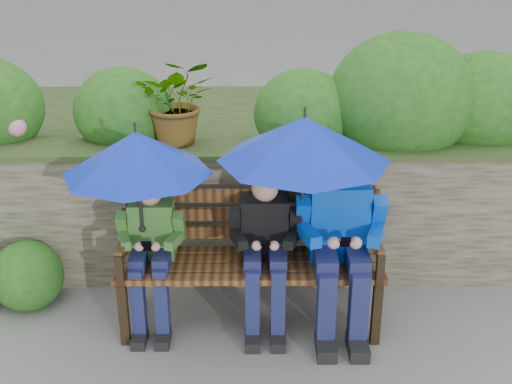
{
  "coord_description": "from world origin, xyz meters",
  "views": [
    {
      "loc": [
        -0.02,
        -3.59,
        2.47
      ],
      "look_at": [
        0.0,
        0.1,
        0.95
      ],
      "focal_mm": 45.0,
      "sensor_mm": 36.0,
      "label": 1
    }
  ],
  "objects_px": {
    "boy_left": "(151,246)",
    "umbrella_left": "(137,153)",
    "boy_middle": "(265,243)",
    "boy_right": "(340,228)",
    "park_bench": "(250,251)",
    "umbrella_right": "(304,139)"
  },
  "relations": [
    {
      "from": "boy_middle",
      "to": "umbrella_left",
      "type": "distance_m",
      "value": 0.99
    },
    {
      "from": "park_bench",
      "to": "boy_left",
      "type": "bearing_deg",
      "value": -173.74
    },
    {
      "from": "boy_middle",
      "to": "boy_right",
      "type": "distance_m",
      "value": 0.49
    },
    {
      "from": "park_bench",
      "to": "umbrella_left",
      "type": "distance_m",
      "value": 0.98
    },
    {
      "from": "umbrella_right",
      "to": "boy_right",
      "type": "bearing_deg",
      "value": 0.61
    },
    {
      "from": "umbrella_left",
      "to": "boy_left",
      "type": "bearing_deg",
      "value": -1.52
    },
    {
      "from": "boy_left",
      "to": "boy_right",
      "type": "bearing_deg",
      "value": -0.27
    },
    {
      "from": "boy_left",
      "to": "umbrella_left",
      "type": "xyz_separation_m",
      "value": [
        -0.05,
        0.0,
        0.63
      ]
    },
    {
      "from": "boy_right",
      "to": "umbrella_right",
      "type": "bearing_deg",
      "value": -179.39
    },
    {
      "from": "park_bench",
      "to": "umbrella_left",
      "type": "height_order",
      "value": "umbrella_left"
    },
    {
      "from": "boy_middle",
      "to": "boy_right",
      "type": "height_order",
      "value": "boy_right"
    },
    {
      "from": "boy_left",
      "to": "umbrella_left",
      "type": "relative_size",
      "value": 1.11
    },
    {
      "from": "boy_left",
      "to": "park_bench",
      "type": "bearing_deg",
      "value": 6.26
    },
    {
      "from": "boy_left",
      "to": "umbrella_left",
      "type": "bearing_deg",
      "value": 178.48
    },
    {
      "from": "boy_middle",
      "to": "umbrella_left",
      "type": "relative_size",
      "value": 1.15
    },
    {
      "from": "umbrella_right",
      "to": "umbrella_left",
      "type": "bearing_deg",
      "value": 179.45
    },
    {
      "from": "umbrella_left",
      "to": "boy_right",
      "type": "bearing_deg",
      "value": -0.32
    },
    {
      "from": "park_bench",
      "to": "boy_left",
      "type": "height_order",
      "value": "boy_left"
    },
    {
      "from": "boy_left",
      "to": "umbrella_right",
      "type": "relative_size",
      "value": 0.97
    },
    {
      "from": "boy_right",
      "to": "umbrella_right",
      "type": "height_order",
      "value": "umbrella_right"
    },
    {
      "from": "park_bench",
      "to": "boy_left",
      "type": "xyz_separation_m",
      "value": [
        -0.64,
        -0.07,
        0.07
      ]
    },
    {
      "from": "boy_left",
      "to": "umbrella_right",
      "type": "distance_m",
      "value": 1.2
    }
  ]
}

